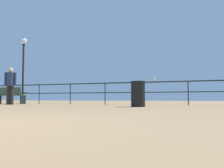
{
  "coord_description": "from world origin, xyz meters",
  "views": [
    {
      "loc": [
        2.86,
        -1.71,
        0.27
      ],
      "look_at": [
        -1.37,
        9.01,
        0.94
      ],
      "focal_mm": 40.75,
      "sensor_mm": 36.0,
      "label": 1
    }
  ],
  "objects": [
    {
      "name": "lamppost_left",
      "position": [
        -7.02,
        9.68,
        2.41
      ],
      "size": [
        0.35,
        0.35,
        3.8
      ],
      "color": "black",
      "rests_on": "ground_plane"
    },
    {
      "name": "pier_railing",
      "position": [
        -0.0,
        9.51,
        0.77
      ],
      "size": [
        19.25,
        0.05,
        1.04
      ],
      "color": "black",
      "rests_on": "ground_plane"
    },
    {
      "name": "trash_bin",
      "position": [
        0.57,
        6.45,
        0.43
      ],
      "size": [
        0.49,
        0.49,
        0.85
      ],
      "color": "black",
      "rests_on": "ground_plane"
    },
    {
      "name": "person_by_bench",
      "position": [
        -5.79,
        7.43,
        0.98
      ],
      "size": [
        0.5,
        0.33,
        1.7
      ],
      "color": "black",
      "rests_on": "ground_plane"
    },
    {
      "name": "seagull_on_rail",
      "position": [
        0.45,
        9.49,
        1.12
      ],
      "size": [
        0.27,
        0.32,
        0.17
      ],
      "color": "white",
      "rests_on": "pier_railing"
    },
    {
      "name": "bench_far_left",
      "position": [
        -6.99,
        8.66,
        0.5
      ],
      "size": [
        1.73,
        0.58,
        0.86
      ],
      "color": "#364F41",
      "rests_on": "ground_plane"
    }
  ]
}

